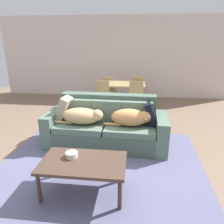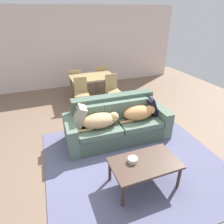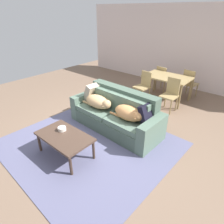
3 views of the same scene
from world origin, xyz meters
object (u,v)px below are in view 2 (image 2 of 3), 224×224
dog_on_left_cushion (101,120)px  dog_on_right_cushion (139,113)px  dining_chair_near_right (112,89)px  throw_pillow_by_left_arm (78,116)px  throw_pillow_by_right_arm (150,105)px  coffee_table (145,165)px  dining_chair_far_right (101,77)px  couch (117,123)px  bowl_on_coffee_table (133,160)px  dining_chair_near_left (81,92)px  dining_table (92,78)px  dining_chair_far_left (75,81)px

dog_on_left_cushion → dog_on_right_cushion: bearing=2.3°
dog_on_right_cushion → dining_chair_near_right: 1.79m
throw_pillow_by_left_arm → throw_pillow_by_right_arm: bearing=-2.0°
throw_pillow_by_right_arm → coffee_table: size_ratio=0.41×
dining_chair_near_right → dining_chair_far_right: size_ratio=1.02×
couch → dog_on_left_cushion: couch is taller
bowl_on_coffee_table → dining_chair_far_right: dining_chair_far_right is taller
dining_chair_far_right → dining_chair_near_left: bearing=58.3°
throw_pillow_by_right_arm → dining_chair_far_right: (-0.22, 2.85, -0.15)m
coffee_table → dining_table: (0.21, 3.64, 0.27)m
throw_pillow_by_left_arm → dining_chair_near_right: (1.34, 1.58, -0.16)m
dining_table → dining_chair_far_right: size_ratio=1.48×
couch → coffee_table: bearing=-92.1°
dining_chair_near_left → throw_pillow_by_left_arm: bearing=-97.1°
dining_chair_far_left → throw_pillow_by_left_arm: bearing=86.0°
dining_chair_near_right → dining_chair_far_left: dining_chair_near_right is taller
dog_on_right_cushion → bowl_on_coffee_table: size_ratio=5.23×
dining_chair_near_right → dining_chair_far_left: 1.45m
throw_pillow_by_right_arm → dining_chair_near_right: bearing=99.4°
throw_pillow_by_right_arm → dining_chair_near_left: (-1.18, 1.71, -0.14)m
dining_table → dining_chair_far_left: (-0.43, 0.57, -0.20)m
bowl_on_coffee_table → coffee_table: bearing=-25.5°
coffee_table → couch: bearing=85.9°
bowl_on_coffee_table → dining_chair_near_right: (0.81, 2.96, 0.02)m
couch → dining_table: 2.28m
dining_chair_far_left → dining_chair_far_right: (0.90, 0.04, 0.02)m
couch → dog_on_left_cushion: size_ratio=2.53×
couch → bowl_on_coffee_table: 1.34m
dog_on_left_cushion → throw_pillow_by_left_arm: (-0.39, 0.22, 0.07)m
throw_pillow_by_right_arm → dining_table: size_ratio=0.33×
bowl_on_coffee_table → dining_table: (0.38, 3.56, 0.19)m
couch → coffee_table: size_ratio=2.10×
dog_on_left_cushion → dining_chair_near_left: 1.88m
bowl_on_coffee_table → dining_chair_near_right: dining_chair_near_right is taller
dog_on_right_cushion → dining_chair_near_left: bearing=115.9°
couch → dining_chair_far_left: size_ratio=2.63×
dining_chair_near_right → dining_chair_far_right: 1.22m
dog_on_right_cushion → coffee_table: bearing=-112.1°
throw_pillow_by_left_arm → coffee_table: bearing=-64.3°
throw_pillow_by_right_arm → bowl_on_coffee_table: bearing=-129.1°
dining_chair_near_left → dining_table: bearing=54.8°
dining_chair_far_right → bowl_on_coffee_table: bearing=86.7°
throw_pillow_by_left_arm → throw_pillow_by_right_arm: (1.61, -0.06, -0.02)m
bowl_on_coffee_table → dining_chair_far_left: size_ratio=0.18×
dining_chair_far_left → throw_pillow_by_right_arm: bearing=117.9°
dog_on_left_cushion → dining_chair_near_left: (0.04, 1.87, -0.09)m
dog_on_right_cushion → coffee_table: size_ratio=0.77×
couch → throw_pillow_by_right_arm: (0.81, 0.02, 0.29)m
dining_chair_near_left → dining_chair_far_right: dining_chair_near_left is taller
dining_chair_far_left → dining_chair_far_right: 0.90m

